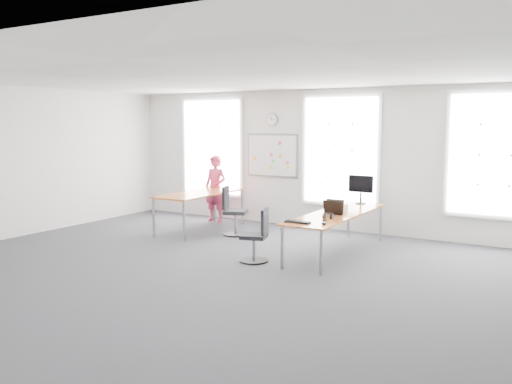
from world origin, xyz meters
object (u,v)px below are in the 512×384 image
Objects in this scene: person at (215,189)px; keyboard at (298,222)px; headphones at (328,216)px; monitor at (361,187)px; desk_right at (337,216)px; chair_left at (233,214)px; chair_right at (257,239)px; desk_left at (200,195)px.

person reaches higher than keyboard.
headphones is 0.32× the size of monitor.
desk_right is 2.47m from chair_left.
headphones is (0.98, 0.61, 0.37)m from chair_right.
chair_right is at bearing -162.09° from headphones.
monitor is at bearing -2.67° from person.
person is (-2.70, 2.65, 0.38)m from chair_right.
chair_left is 5.67× the size of headphones.
chair_left reaches higher than desk_left.
keyboard is at bearing -145.93° from chair_left.
chair_left reaches higher than desk_right.
person is (-3.59, 1.41, 0.10)m from desk_right.
desk_right is 7.26× the size of keyboard.
headphones reaches higher than desk_right.
desk_left is 1.44× the size of person.
chair_left is 1.79× the size of monitor.
chair_right reaches higher than keyboard.
desk_right is at bearing 77.13° from keyboard.
chair_left is (-2.43, 0.37, -0.23)m from desk_right.
keyboard is (0.72, 0.05, 0.34)m from chair_right.
keyboard is at bearing -129.18° from headphones.
person is (-0.28, 0.95, 0.03)m from desk_left.
chair_right is 2.19× the size of keyboard.
desk_left is 2.24× the size of chair_left.
headphones is at bearing -17.69° from desk_left.
desk_right is 0.64m from headphones.
keyboard is (3.42, -2.61, -0.05)m from person.
desk_left is 4.01× the size of monitor.
keyboard is at bearing -37.51° from person.
keyboard is 0.73× the size of monitor.
monitor is at bearing 91.56° from desk_right.
desk_left is 0.99m from person.
chair_left is at bearing -156.13° from monitor.
chair_right is 2.23m from chair_left.
chair_right is 5.06× the size of headphones.
headphones is (0.27, 0.57, 0.04)m from keyboard.
desk_left is (-3.31, 0.46, 0.08)m from desk_right.
desk_left is 12.68× the size of headphones.
desk_right is at bearing -119.84° from chair_left.
chair_left is at bearing 144.34° from headphones.
headphones is at bearing 104.75° from chair_right.
desk_left is at bearing 148.28° from headphones.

